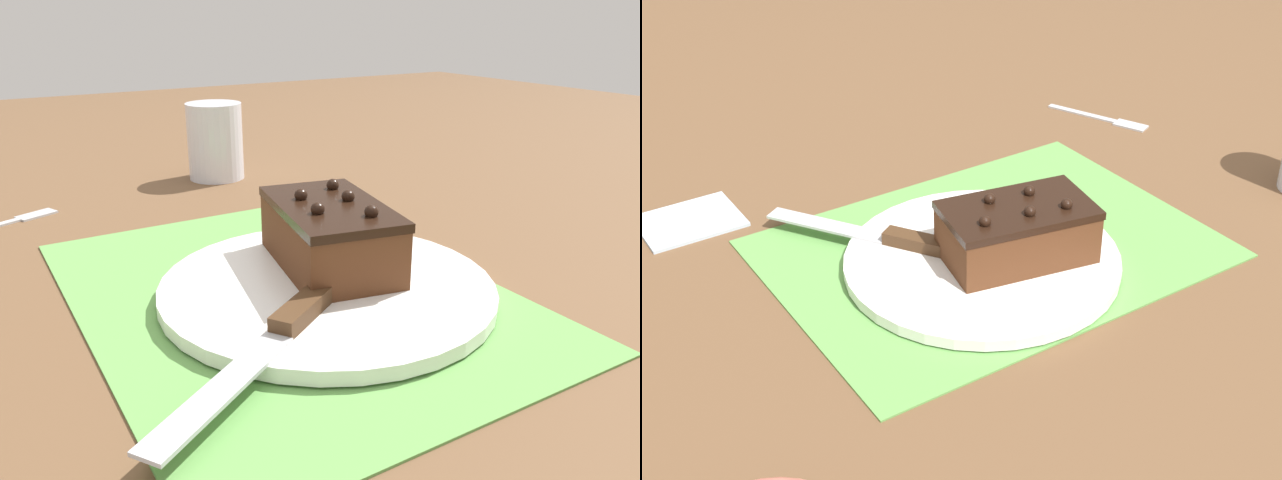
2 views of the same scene
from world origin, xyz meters
TOP-DOWN VIEW (x-y plane):
  - ground_plane at (0.00, 0.00)m, footprint 3.00×3.00m
  - placemat_woven at (0.00, 0.00)m, footprint 0.46×0.34m
  - cake_plate at (0.03, 0.03)m, footprint 0.29×0.29m
  - chocolate_cake at (0.00, 0.05)m, footprint 0.17×0.12m
  - serving_knife at (0.10, -0.06)m, footprint 0.13×0.19m
  - drinking_glass at (-0.40, 0.10)m, footprint 0.08×0.08m
  - dessert_fork at (-0.33, -0.19)m, footprint 0.07×0.14m

SIDE VIEW (x-z plane):
  - ground_plane at x=0.00m, z-range 0.00..0.00m
  - placemat_woven at x=0.00m, z-range 0.00..0.00m
  - dessert_fork at x=-0.33m, z-range 0.00..0.01m
  - cake_plate at x=0.03m, z-range 0.00..0.02m
  - serving_knife at x=0.10m, z-range 0.01..0.03m
  - chocolate_cake at x=0.00m, z-range 0.01..0.08m
  - drinking_glass at x=-0.40m, z-range 0.00..0.11m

